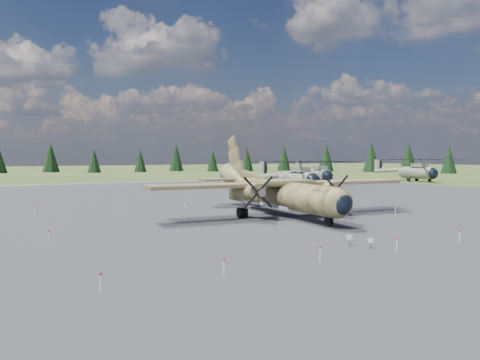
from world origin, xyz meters
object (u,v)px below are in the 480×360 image
transport_plane (278,190)px  helicopter_far (417,166)px  helicopter_near (298,170)px  helicopter_mid (319,168)px

transport_plane → helicopter_far: (61.25, 35.08, 1.09)m
helicopter_near → helicopter_mid: 21.08m
transport_plane → helicopter_mid: 51.75m
transport_plane → helicopter_near: bearing=54.8°
transport_plane → helicopter_near: 30.81m
helicopter_near → helicopter_far: (41.60, 11.37, 0.06)m
helicopter_near → helicopter_far: 43.13m
helicopter_far → helicopter_near: bearing=-167.7°
transport_plane → helicopter_far: transport_plane is taller
helicopter_near → helicopter_far: bearing=16.1°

